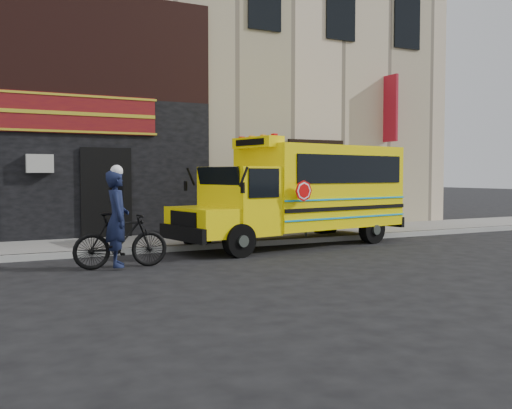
{
  "coord_description": "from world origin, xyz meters",
  "views": [
    {
      "loc": [
        -6.76,
        -11.19,
        1.95
      ],
      "look_at": [
        -0.15,
        1.85,
        1.18
      ],
      "focal_mm": 40.0,
      "sensor_mm": 36.0,
      "label": 1
    }
  ],
  "objects": [
    {
      "name": "ground",
      "position": [
        0.0,
        0.0,
        0.0
      ],
      "size": [
        120.0,
        120.0,
        0.0
      ],
      "primitive_type": "plane",
      "color": "black",
      "rests_on": "ground"
    },
    {
      "name": "curb",
      "position": [
        0.0,
        2.6,
        0.07
      ],
      "size": [
        40.0,
        0.2,
        0.15
      ],
      "primitive_type": "cube",
      "color": "#9E9F99",
      "rests_on": "ground"
    },
    {
      "name": "sidewalk",
      "position": [
        0.0,
        4.1,
        0.07
      ],
      "size": [
        40.0,
        3.0,
        0.15
      ],
      "primitive_type": "cube",
      "color": "slate",
      "rests_on": "ground"
    },
    {
      "name": "building",
      "position": [
        -0.04,
        10.45,
        6.13
      ],
      "size": [
        20.0,
        10.7,
        12.0
      ],
      "color": "beige",
      "rests_on": "sidewalk"
    },
    {
      "name": "school_bus",
      "position": [
        1.53,
        2.29,
        1.51
      ],
      "size": [
        7.16,
        3.28,
        2.92
      ],
      "color": "black",
      "rests_on": "ground"
    },
    {
      "name": "sign_pole",
      "position": [
        2.01,
        2.87,
        1.56
      ],
      "size": [
        0.12,
        0.23,
        2.8
      ],
      "color": "#434B44",
      "rests_on": "ground"
    },
    {
      "name": "bicycle",
      "position": [
        -3.94,
        0.59,
        0.58
      ],
      "size": [
        1.97,
        0.64,
        1.17
      ],
      "primitive_type": "imported",
      "rotation": [
        0.0,
        0.0,
        1.52
      ],
      "color": "black",
      "rests_on": "ground"
    },
    {
      "name": "cyclist",
      "position": [
        -4.02,
        0.54,
        0.99
      ],
      "size": [
        0.59,
        0.8,
        1.99
      ],
      "primitive_type": "imported",
      "rotation": [
        0.0,
        0.0,
        1.4
      ],
      "color": "#111733",
      "rests_on": "ground"
    }
  ]
}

